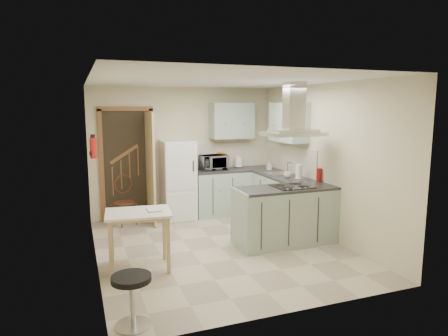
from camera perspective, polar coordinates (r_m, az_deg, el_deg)
name	(u,v)px	position (r m, az deg, el deg)	size (l,w,h in m)	color
floor	(220,247)	(6.22, -0.57, -11.24)	(4.20, 4.20, 0.00)	#B9AC90
ceiling	(220,81)	(5.86, -0.60, 12.39)	(4.20, 4.20, 0.00)	silver
back_wall	(184,152)	(7.90, -5.78, 2.34)	(3.60, 3.60, 0.00)	beige
left_wall	(93,174)	(5.57, -18.27, -0.76)	(4.20, 4.20, 0.00)	beige
right_wall	(323,161)	(6.74, 13.97, 1.01)	(4.20, 4.20, 0.00)	beige
doorway	(127,165)	(7.70, -13.64, 0.46)	(1.10, 0.12, 2.10)	brown
fridge	(178,180)	(7.64, -6.60, -1.69)	(0.60, 0.60, 1.50)	white
counter_back	(220,192)	(7.95, -0.52, -3.43)	(1.08, 0.60, 0.90)	#9EB2A0
counter_right	(274,196)	(7.67, 7.14, -3.94)	(0.60, 1.95, 0.90)	#9EB2A0
splashback	(229,155)	(8.20, 0.76, 1.91)	(1.68, 0.02, 0.50)	beige
wall_cabinet_back	(232,121)	(7.99, 1.13, 6.76)	(0.85, 0.35, 0.70)	#9EB2A0
wall_cabinet_right	(289,122)	(7.31, 9.22, 6.47)	(0.35, 0.90, 0.70)	#9EB2A0
peninsula	(286,215)	(6.34, 8.80, -6.70)	(1.55, 0.65, 0.90)	#9EB2A0
hob	(292,186)	(6.28, 9.69, -2.59)	(0.58, 0.50, 0.01)	black
extractor_hood	(293,134)	(6.18, 9.88, 4.84)	(0.90, 0.55, 0.10)	silver
sink	(279,174)	(7.43, 7.83, -0.79)	(0.45, 0.40, 0.01)	silver
fire_extinguisher	(93,148)	(6.44, -18.18, 2.72)	(0.10, 0.10, 0.32)	#B2140F
drop_leaf_table	(139,240)	(5.44, -12.04, -10.09)	(0.83, 0.62, 0.78)	#CCB87D
bentwood_chair	(125,203)	(7.45, -14.03, -4.82)	(0.37, 0.37, 0.82)	#51311B
stool	(132,301)	(4.19, -13.00, -17.99)	(0.39, 0.39, 0.52)	black
microwave	(214,162)	(7.87, -1.48, 0.83)	(0.52, 0.35, 0.29)	black
kettle	(239,162)	(8.11, 2.10, 0.90)	(0.16, 0.16, 0.24)	white
cereal_box	(222,160)	(8.05, -0.32, 1.11)	(0.08, 0.21, 0.31)	orange
soap_bottle	(269,165)	(7.87, 6.45, 0.37)	(0.08, 0.08, 0.17)	silver
paper_towel	(299,171)	(6.95, 10.64, -0.46)	(0.10, 0.10, 0.26)	white
cup	(288,175)	(7.04, 9.08, -0.96)	(0.13, 0.13, 0.11)	silver
red_bottle	(319,175)	(6.77, 13.40, -0.97)	(0.08, 0.08, 0.23)	#B2130F
book	(147,207)	(5.34, -10.91, -5.46)	(0.18, 0.24, 0.11)	maroon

